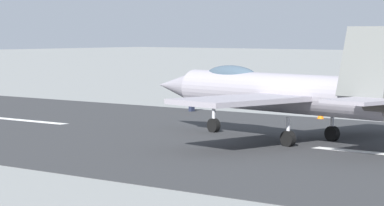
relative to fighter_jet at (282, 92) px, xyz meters
The scene contains 5 objects.
ground_plane 6.66m from the fighter_jet, 166.96° to the left, with size 400.00×400.00×0.00m, color gray.
runway_strip 6.67m from the fighter_jet, 167.00° to the left, with size 240.00×26.00×0.02m.
fighter_jet is the anchor object (origin of this frame).
crew_person 17.37m from the fighter_jet, 35.37° to the right, with size 0.31×0.70×1.69m.
marker_cone_mid 12.13m from the fighter_jet, 67.43° to the right, with size 0.44×0.44×0.55m, color orange.
Camera 1 is at (-19.87, 36.89, 5.42)m, focal length 87.38 mm.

